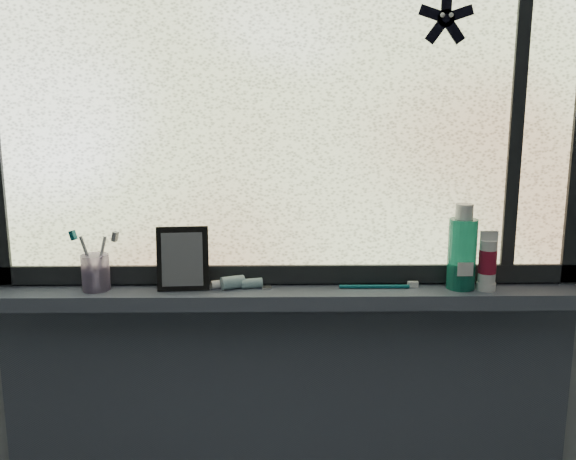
% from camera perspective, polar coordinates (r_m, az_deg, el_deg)
% --- Properties ---
extents(wall_back, '(3.00, 0.01, 2.50)m').
position_cam_1_polar(wall_back, '(1.75, -0.03, 2.69)').
color(wall_back, '#9EA3A8').
rests_on(wall_back, ground).
extents(windowsill, '(1.62, 0.14, 0.04)m').
position_cam_1_polar(windowsill, '(1.73, 0.00, -5.90)').
color(windowsill, '#4C5366').
rests_on(windowsill, wall_back).
extents(sill_apron, '(1.62, 0.02, 0.98)m').
position_cam_1_polar(sill_apron, '(2.00, -0.02, -19.44)').
color(sill_apron, '#4C5366').
rests_on(sill_apron, floor).
extents(window_pane, '(1.50, 0.01, 1.00)m').
position_cam_1_polar(window_pane, '(1.70, -0.02, 11.91)').
color(window_pane, silver).
rests_on(window_pane, wall_back).
extents(frame_bottom, '(1.60, 0.03, 0.05)m').
position_cam_1_polar(frame_bottom, '(1.76, -0.02, -3.88)').
color(frame_bottom, black).
rests_on(frame_bottom, windowsill).
extents(frame_mullion, '(0.03, 0.03, 1.00)m').
position_cam_1_polar(frame_mullion, '(1.81, 19.75, 11.23)').
color(frame_mullion, black).
rests_on(frame_mullion, wall_back).
extents(starfish_sticker, '(0.15, 0.02, 0.15)m').
position_cam_1_polar(starfish_sticker, '(1.75, 13.86, 17.81)').
color(starfish_sticker, black).
rests_on(starfish_sticker, window_pane).
extents(vanity_mirror, '(0.14, 0.08, 0.17)m').
position_cam_1_polar(vanity_mirror, '(1.72, -9.34, -2.51)').
color(vanity_mirror, black).
rests_on(vanity_mirror, windowsill).
extents(toothpaste_tube, '(0.20, 0.10, 0.03)m').
position_cam_1_polar(toothpaste_tube, '(1.73, -4.26, -4.66)').
color(toothpaste_tube, silver).
rests_on(toothpaste_tube, windowsill).
extents(toothbrush_cup, '(0.09, 0.09, 0.10)m').
position_cam_1_polar(toothbrush_cup, '(1.78, -16.73, -3.63)').
color(toothbrush_cup, '#BDA4DA').
rests_on(toothbrush_cup, windowsill).
extents(toothbrush_lying, '(0.23, 0.02, 0.02)m').
position_cam_1_polar(toothbrush_lying, '(1.75, 7.69, -4.92)').
color(toothbrush_lying, '#0B5E68').
rests_on(toothbrush_lying, windowsill).
extents(mouthwash_bottle, '(0.08, 0.08, 0.19)m').
position_cam_1_polar(mouthwash_bottle, '(1.77, 15.24, -1.44)').
color(mouthwash_bottle, '#1B8D71').
rests_on(mouthwash_bottle, windowsill).
extents(cream_tube, '(0.06, 0.06, 0.12)m').
position_cam_1_polar(cream_tube, '(1.78, 17.33, -2.45)').
color(cream_tube, silver).
rests_on(cream_tube, windowsill).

